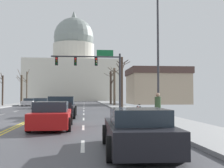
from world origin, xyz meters
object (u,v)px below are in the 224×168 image
at_px(street_lamp_right, 154,44).
at_px(sedan_near_02, 52,116).
at_px(sedan_oncoming_00, 42,104).
at_px(sedan_near_03, 137,131).
at_px(sedan_oncoming_01, 30,102).
at_px(bicycle_parked, 139,110).
at_px(pickup_truck_near_01, 61,108).
at_px(sedan_near_00, 64,107).
at_px(signal_gantry, 95,66).
at_px(pedestrian_00, 158,106).

height_order(street_lamp_right, sedan_near_02, street_lamp_right).
bearing_deg(sedan_oncoming_00, sedan_near_03, -76.17).
height_order(street_lamp_right, sedan_oncoming_00, street_lamp_right).
relative_size(sedan_oncoming_00, sedan_oncoming_01, 0.91).
distance_m(sedan_near_03, bicycle_parked, 13.61).
xyz_separation_m(sedan_oncoming_00, bicycle_parked, (9.61, -14.85, -0.13)).
relative_size(pickup_truck_near_01, sedan_oncoming_00, 1.36).
bearing_deg(sedan_oncoming_01, bicycle_parked, -61.99).
height_order(sedan_near_00, sedan_near_03, sedan_near_03).
bearing_deg(sedan_near_02, sedan_oncoming_00, 99.75).
bearing_deg(sedan_near_03, sedan_near_02, 117.25).
relative_size(street_lamp_right, pickup_truck_near_01, 1.42).
bearing_deg(signal_gantry, sedan_near_02, -99.17).
distance_m(sedan_near_02, sedan_near_03, 6.88).
relative_size(sedan_near_02, bicycle_parked, 2.65).
bearing_deg(pickup_truck_near_01, pedestrian_00, -47.15).
distance_m(sedan_near_03, sedan_oncoming_01, 38.72).
xyz_separation_m(signal_gantry, sedan_oncoming_00, (-6.63, 4.54, -4.36)).
bearing_deg(sedan_oncoming_00, street_lamp_right, -62.63).
distance_m(pickup_truck_near_01, sedan_near_03, 13.92).
bearing_deg(bicycle_parked, street_lamp_right, -87.08).
bearing_deg(signal_gantry, sedan_oncoming_00, 145.60).
relative_size(pedestrian_00, bicycle_parked, 0.93).
relative_size(sedan_near_03, bicycle_parked, 2.41).
distance_m(pickup_truck_near_01, sedan_near_02, 7.40).
xyz_separation_m(sedan_oncoming_01, pedestrian_00, (12.65, -30.17, 0.47)).
bearing_deg(pickup_truck_near_01, sedan_near_02, -88.68).
xyz_separation_m(signal_gantry, sedan_near_00, (-3.17, -4.34, -4.41)).
xyz_separation_m(sedan_near_02, sedan_oncoming_01, (-6.96, 31.26, -0.04)).
relative_size(sedan_near_00, pickup_truck_near_01, 0.76).
height_order(sedan_near_00, bicycle_parked, sedan_near_00).
height_order(signal_gantry, pedestrian_00, signal_gantry).
bearing_deg(pedestrian_00, street_lamp_right, 80.36).
bearing_deg(pedestrian_00, signal_gantry, 99.83).
relative_size(pickup_truck_near_01, sedan_oncoming_01, 1.23).
xyz_separation_m(signal_gantry, bicycle_parked, (2.98, -10.32, -4.49)).
height_order(street_lamp_right, pedestrian_00, street_lamp_right).
xyz_separation_m(signal_gantry, sedan_near_03, (0.32, -23.66, -4.39)).
bearing_deg(pedestrian_00, sedan_oncoming_01, 112.74).
distance_m(street_lamp_right, sedan_near_03, 10.59).
relative_size(street_lamp_right, bicycle_parked, 4.61).
xyz_separation_m(sedan_near_03, sedan_oncoming_01, (-10.11, 37.38, -0.01)).
xyz_separation_m(sedan_near_00, pickup_truck_near_01, (0.17, -5.81, 0.14)).
bearing_deg(sedan_near_03, pedestrian_00, 70.62).
xyz_separation_m(sedan_oncoming_00, pedestrian_00, (9.48, -21.00, 0.43)).
distance_m(pickup_truck_near_01, bicycle_parked, 5.99).
height_order(sedan_near_02, bicycle_parked, sedan_near_02).
distance_m(sedan_oncoming_00, bicycle_parked, 17.69).
bearing_deg(sedan_near_03, bicycle_parked, 78.70).
height_order(sedan_oncoming_00, bicycle_parked, sedan_oncoming_00).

